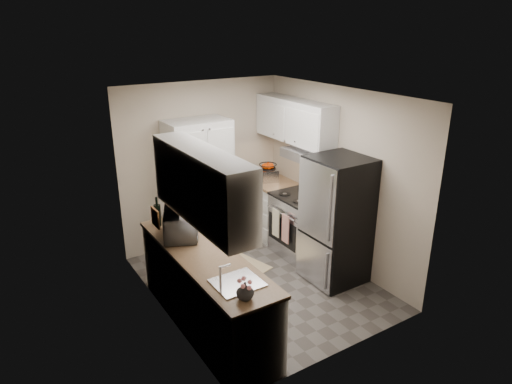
% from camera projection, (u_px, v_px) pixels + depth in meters
% --- Properties ---
extents(ground, '(3.20, 3.20, 0.00)m').
position_uv_depth(ground, '(259.00, 283.00, 6.10)').
color(ground, '#56514C').
rests_on(ground, ground).
extents(room_shell, '(2.64, 3.24, 2.52)m').
position_uv_depth(room_shell, '(259.00, 167.00, 5.52)').
color(room_shell, beige).
rests_on(room_shell, ground).
extents(pantry_cabinet, '(0.90, 0.55, 2.00)m').
position_uv_depth(pantry_cabinet, '(200.00, 187.00, 6.70)').
color(pantry_cabinet, silver).
rests_on(pantry_cabinet, ground).
extents(base_cabinet_left, '(0.60, 2.30, 0.88)m').
position_uv_depth(base_cabinet_left, '(206.00, 292.00, 5.11)').
color(base_cabinet_left, silver).
rests_on(base_cabinet_left, ground).
extents(countertop_left, '(0.63, 2.33, 0.04)m').
position_uv_depth(countertop_left, '(204.00, 255.00, 4.95)').
color(countertop_left, '#846647').
rests_on(countertop_left, base_cabinet_left).
extents(base_cabinet_right, '(0.60, 0.80, 0.88)m').
position_uv_depth(base_cabinet_right, '(271.00, 209.00, 7.39)').
color(base_cabinet_right, silver).
rests_on(base_cabinet_right, ground).
extents(countertop_right, '(0.63, 0.83, 0.04)m').
position_uv_depth(countertop_right, '(271.00, 182.00, 7.23)').
color(countertop_right, '#846647').
rests_on(countertop_right, base_cabinet_right).
extents(electric_range, '(0.71, 0.78, 1.13)m').
position_uv_depth(electric_range, '(300.00, 224.00, 6.73)').
color(electric_range, '#B7B7BC').
rests_on(electric_range, ground).
extents(refrigerator, '(0.70, 0.72, 1.70)m').
position_uv_depth(refrigerator, '(337.00, 220.00, 5.95)').
color(refrigerator, '#B7B7BC').
rests_on(refrigerator, ground).
extents(microwave, '(0.59, 0.68, 0.31)m').
position_uv_depth(microwave, '(181.00, 224.00, 5.30)').
color(microwave, silver).
rests_on(microwave, countertop_left).
extents(wine_bottle, '(0.09, 0.09, 0.34)m').
position_uv_depth(wine_bottle, '(157.00, 213.00, 5.58)').
color(wine_bottle, black).
rests_on(wine_bottle, countertop_left).
extents(flower_vase, '(0.21, 0.21, 0.17)m').
position_uv_depth(flower_vase, '(245.00, 291.00, 4.10)').
color(flower_vase, beige).
rests_on(flower_vase, countertop_left).
extents(cutting_board, '(0.09, 0.27, 0.34)m').
position_uv_depth(cutting_board, '(169.00, 205.00, 5.81)').
color(cutting_board, '#559A43').
rests_on(cutting_board, countertop_left).
extents(toaster_oven, '(0.36, 0.40, 0.19)m').
position_uv_depth(toaster_oven, '(268.00, 174.00, 7.22)').
color(toaster_oven, silver).
rests_on(toaster_oven, countertop_right).
extents(fruit_basket, '(0.28, 0.28, 0.12)m').
position_uv_depth(fruit_basket, '(268.00, 165.00, 7.16)').
color(fruit_basket, '#D93700').
rests_on(fruit_basket, toaster_oven).
extents(kitchen_mat, '(0.68, 0.89, 0.01)m').
position_uv_depth(kitchen_mat, '(241.00, 265.00, 6.56)').
color(kitchen_mat, '#D2B888').
rests_on(kitchen_mat, ground).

